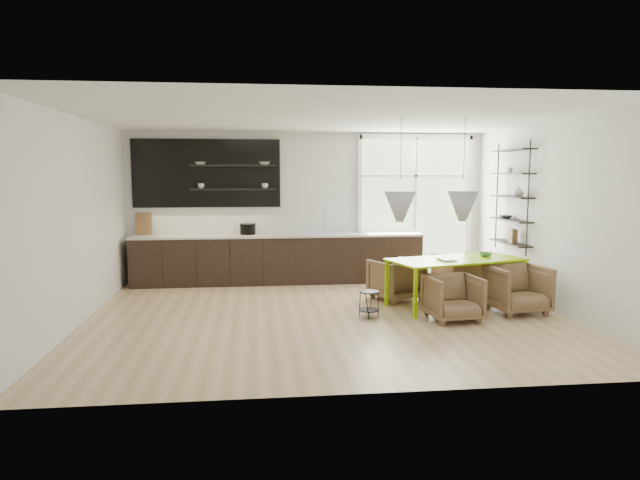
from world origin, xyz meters
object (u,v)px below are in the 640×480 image
at_px(armchair_front_left, 453,298).
at_px(wire_stool, 369,300).
at_px(dining_table, 456,262).
at_px(armchair_back_left, 396,279).
at_px(armchair_back_right, 461,274).
at_px(armchair_front_right, 517,289).

height_order(armchair_front_left, wire_stool, armchair_front_left).
xyz_separation_m(dining_table, armchair_front_left, (-0.33, -0.82, -0.39)).
bearing_deg(armchair_back_left, armchair_back_right, 168.30).
xyz_separation_m(armchair_back_right, armchair_front_left, (-0.73, -1.67, -0.03)).
bearing_deg(wire_stool, armchair_front_left, -14.97).
height_order(dining_table, armchair_back_right, dining_table).
distance_m(armchair_back_right, armchair_front_left, 1.83).
xyz_separation_m(dining_table, armchair_back_right, (0.40, 0.86, -0.36)).
xyz_separation_m(dining_table, wire_stool, (-1.50, -0.51, -0.46)).
height_order(armchair_back_left, wire_stool, armchair_back_left).
distance_m(armchair_front_right, wire_stool, 2.29).
bearing_deg(armchair_front_right, armchair_back_left, 139.16).
height_order(dining_table, armchair_back_left, dining_table).
distance_m(armchair_front_left, wire_stool, 1.21).
bearing_deg(armchair_front_left, wire_stool, 159.18).
xyz_separation_m(armchair_back_left, armchair_back_right, (1.22, 0.26, 0.01)).
height_order(dining_table, wire_stool, dining_table).
distance_m(dining_table, wire_stool, 1.65).
relative_size(armchair_front_left, wire_stool, 1.86).
distance_m(armchair_back_left, armchair_front_right, 1.94).
relative_size(armchair_back_left, armchair_back_right, 0.96).
xyz_separation_m(dining_table, armchair_front_right, (0.79, -0.49, -0.35)).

